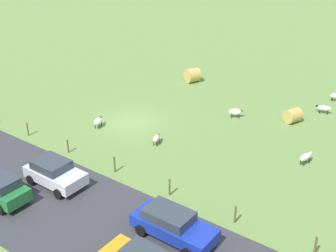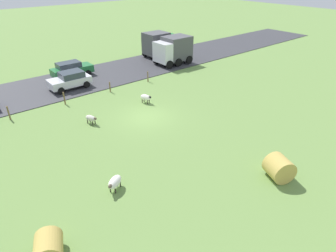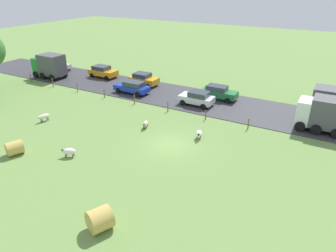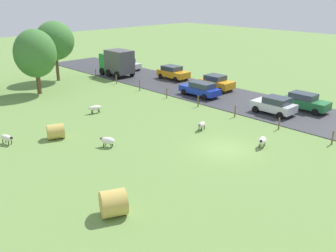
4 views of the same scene
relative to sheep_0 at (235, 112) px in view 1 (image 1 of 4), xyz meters
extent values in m
plane|color=#6B8E47|center=(5.82, -6.20, -0.49)|extent=(160.00, 160.00, 0.00)
cube|color=#38383D|center=(17.14, -6.20, -0.46)|extent=(8.00, 80.00, 0.06)
ellipsoid|color=white|center=(0.01, -0.01, 0.00)|extent=(1.02, 1.18, 0.54)
ellipsoid|color=brown|center=(-0.26, 0.41, 0.12)|extent=(0.29, 0.32, 0.20)
cylinder|color=#2D2823|center=(-0.27, 0.16, -0.34)|extent=(0.07, 0.07, 0.29)
cylinder|color=#2D2823|center=(-0.02, 0.31, -0.34)|extent=(0.07, 0.07, 0.29)
cylinder|color=#2D2823|center=(0.03, -0.34, -0.34)|extent=(0.07, 0.07, 0.29)
cylinder|color=#2D2823|center=(0.29, -0.18, -0.34)|extent=(0.07, 0.07, 0.29)
ellipsoid|color=beige|center=(7.63, -2.39, -0.02)|extent=(1.08, 0.74, 0.45)
ellipsoid|color=brown|center=(7.19, -2.54, 0.08)|extent=(0.30, 0.25, 0.20)
cylinder|color=#2D2823|center=(7.41, -2.59, -0.34)|extent=(0.07, 0.07, 0.30)
cylinder|color=#2D2823|center=(7.34, -2.36, -0.34)|extent=(0.07, 0.07, 0.30)
cylinder|color=#2D2823|center=(7.93, -2.42, -0.34)|extent=(0.07, 0.07, 0.30)
cylinder|color=#2D2823|center=(7.85, -2.18, -0.34)|extent=(0.07, 0.07, 0.30)
ellipsoid|color=silver|center=(-5.10, 5.67, 0.01)|extent=(0.77, 1.26, 0.46)
ellipsoid|color=black|center=(-4.94, 5.13, 0.11)|extent=(0.25, 0.30, 0.20)
cylinder|color=#2D2823|center=(-4.89, 5.39, -0.33)|extent=(0.07, 0.07, 0.33)
cylinder|color=#2D2823|center=(-5.13, 5.32, -0.33)|extent=(0.07, 0.07, 0.33)
cylinder|color=#2D2823|center=(-5.07, 6.01, -0.33)|extent=(0.07, 0.07, 0.33)
cylinder|color=#2D2823|center=(-5.31, 5.94, -0.33)|extent=(0.07, 0.07, 0.33)
ellipsoid|color=silver|center=(3.89, 7.46, 0.04)|extent=(1.26, 0.72, 0.46)
ellipsoid|color=silver|center=(3.34, 7.59, 0.14)|extent=(0.29, 0.23, 0.20)
cylinder|color=#2D2823|center=(3.54, 7.41, -0.31)|extent=(0.07, 0.07, 0.36)
cylinder|color=#2D2823|center=(3.60, 7.66, -0.31)|extent=(0.07, 0.07, 0.36)
cylinder|color=#2D2823|center=(4.18, 7.27, -0.31)|extent=(0.07, 0.07, 0.36)
cylinder|color=#2D2823|center=(4.24, 7.51, -0.31)|extent=(0.07, 0.07, 0.36)
ellipsoid|color=white|center=(8.12, -7.84, 0.04)|extent=(1.12, 0.82, 0.52)
ellipsoid|color=black|center=(7.67, -7.99, 0.15)|extent=(0.30, 0.26, 0.20)
cylinder|color=#2D2823|center=(7.91, -8.06, -0.32)|extent=(0.07, 0.07, 0.33)
cylinder|color=#2D2823|center=(7.81, -7.79, -0.32)|extent=(0.07, 0.07, 0.33)
cylinder|color=#2D2823|center=(8.43, -7.88, -0.32)|extent=(0.07, 0.07, 0.33)
cylinder|color=#2D2823|center=(8.33, -7.61, -0.32)|extent=(0.07, 0.07, 0.33)
ellipsoid|color=white|center=(-8.41, 5.58, 0.03)|extent=(0.88, 1.02, 0.45)
cylinder|color=#2D2823|center=(-8.38, 5.30, -0.32)|extent=(0.07, 0.07, 0.35)
cylinder|color=#2D2823|center=(-8.17, 5.44, -0.32)|extent=(0.07, 0.07, 0.35)
cylinder|color=tan|center=(-5.01, -7.58, 0.20)|extent=(1.73, 1.78, 1.38)
cylinder|color=tan|center=(-1.90, 4.17, 0.08)|extent=(1.58, 1.52, 1.15)
cylinder|color=brown|center=(12.32, -11.14, 0.06)|extent=(0.12, 0.12, 1.09)
cylinder|color=brown|center=(12.32, -6.69, 0.02)|extent=(0.12, 0.12, 1.01)
cylinder|color=brown|center=(12.32, -2.23, 0.08)|extent=(0.12, 0.12, 1.13)
cylinder|color=brown|center=(12.32, 2.22, 0.08)|extent=(0.12, 0.12, 1.14)
cylinder|color=brown|center=(12.32, 6.67, 0.05)|extent=(0.12, 0.12, 1.08)
cylinder|color=brown|center=(12.32, 11.13, 0.11)|extent=(0.12, 0.12, 1.19)
cube|color=#1933B2|center=(15.35, 4.72, 0.22)|extent=(1.83, 4.56, 0.66)
cube|color=#333D47|center=(15.35, 4.38, 0.83)|extent=(1.61, 2.51, 0.56)
cylinder|color=black|center=(14.44, 6.20, -0.11)|extent=(0.22, 0.64, 0.64)
cylinder|color=black|center=(14.44, 3.24, -0.11)|extent=(0.22, 0.64, 0.64)
cylinder|color=black|center=(16.26, 3.24, -0.11)|extent=(0.22, 0.64, 0.64)
cylinder|color=black|center=(17.78, 3.87, -0.11)|extent=(0.22, 0.64, 0.64)
cube|color=silver|center=(15.63, -4.12, 0.25)|extent=(1.91, 3.92, 0.72)
cube|color=#333D47|center=(15.63, -4.42, 0.89)|extent=(1.68, 2.16, 0.56)
cylinder|color=black|center=(14.67, -2.85, -0.11)|extent=(0.22, 0.64, 0.64)
cylinder|color=black|center=(16.58, -2.85, -0.11)|extent=(0.22, 0.64, 0.64)
cylinder|color=black|center=(14.67, -5.40, -0.11)|extent=(0.22, 0.64, 0.64)
cylinder|color=black|center=(16.58, -5.40, -0.11)|extent=(0.22, 0.64, 0.64)
cylinder|color=black|center=(19.52, -4.32, -0.11)|extent=(0.22, 0.64, 0.64)
cylinder|color=black|center=(17.81, -4.32, -0.11)|extent=(0.22, 0.64, 0.64)
camera|label=1|loc=(30.42, 15.39, 15.03)|focal=47.56mm
camera|label=2|loc=(-10.95, 5.36, 10.02)|focal=30.66mm
camera|label=3|loc=(-15.00, -17.69, 12.51)|focal=33.09mm
camera|label=4|loc=(-14.65, -21.61, 10.37)|focal=40.71mm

